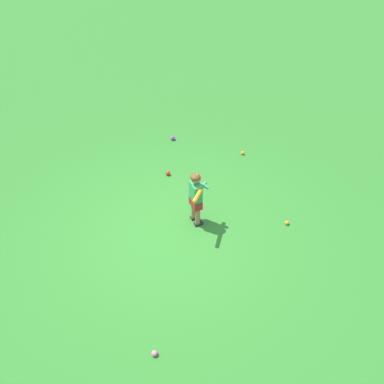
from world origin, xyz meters
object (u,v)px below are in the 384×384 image
(play_ball_behind_batter, at_px, (168,173))
(play_ball_far_right, at_px, (287,223))
(play_ball_by_bucket, at_px, (173,138))
(play_ball_center_lawn, at_px, (243,153))
(child_batter, at_px, (196,195))
(play_ball_near_batter, at_px, (154,353))

(play_ball_behind_batter, bearing_deg, play_ball_far_right, -45.47)
(play_ball_by_bucket, relative_size, play_ball_behind_batter, 1.05)
(play_ball_center_lawn, relative_size, play_ball_behind_batter, 0.84)
(play_ball_by_bucket, bearing_deg, child_batter, -91.44)
(play_ball_behind_batter, bearing_deg, child_batter, -79.96)
(play_ball_center_lawn, bearing_deg, play_ball_far_right, -86.85)
(play_ball_near_batter, relative_size, play_ball_behind_batter, 0.88)
(child_batter, distance_m, play_ball_near_batter, 2.67)
(play_ball_far_right, xyz_separation_m, play_ball_behind_batter, (-1.83, 1.86, 0.01))
(play_ball_center_lawn, relative_size, play_ball_by_bucket, 0.79)
(play_ball_center_lawn, distance_m, play_ball_far_right, 2.24)
(play_ball_by_bucket, xyz_separation_m, play_ball_far_right, (1.51, -3.12, -0.01))
(play_ball_near_batter, bearing_deg, child_batter, 65.02)
(play_ball_near_batter, distance_m, play_ball_far_right, 3.31)
(play_ball_near_batter, xyz_separation_m, play_ball_far_right, (2.67, 1.95, -0.00))
(child_batter, height_order, play_ball_far_right, child_batter)
(child_batter, bearing_deg, play_ball_center_lawn, 51.61)
(child_batter, xyz_separation_m, play_ball_far_right, (1.57, -0.40, -0.61))
(child_batter, distance_m, play_ball_by_bucket, 2.78)
(play_ball_center_lawn, height_order, play_ball_by_bucket, play_ball_by_bucket)
(play_ball_near_batter, bearing_deg, play_ball_center_lawn, 58.67)
(play_ball_by_bucket, distance_m, play_ball_behind_batter, 1.29)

